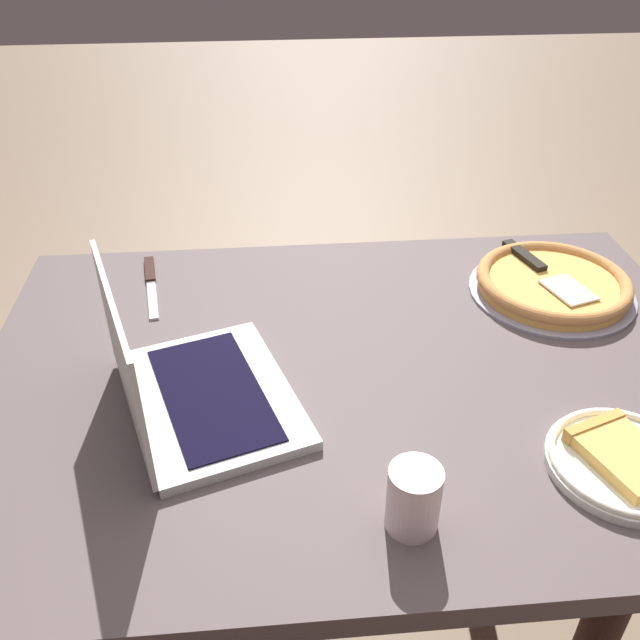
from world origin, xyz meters
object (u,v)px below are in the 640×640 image
(laptop, at_px, (186,385))
(table_knife, at_px, (151,281))
(drink_cup, at_px, (414,498))
(pizza_plate, at_px, (623,460))
(dining_table, at_px, (357,410))
(pizza_tray, at_px, (553,284))

(laptop, bearing_deg, table_knife, -75.18)
(drink_cup, bearing_deg, pizza_plate, -167.40)
(pizza_plate, bearing_deg, laptop, -16.01)
(dining_table, xyz_separation_m, pizza_tray, (-0.42, -0.21, 0.12))
(laptop, distance_m, drink_cup, 0.40)
(laptop, height_order, table_knife, laptop)
(pizza_plate, height_order, drink_cup, drink_cup)
(table_knife, distance_m, drink_cup, 0.78)
(dining_table, distance_m, pizza_tray, 0.49)
(pizza_plate, bearing_deg, table_knife, -38.15)
(dining_table, height_order, pizza_plate, pizza_plate)
(laptop, bearing_deg, drink_cup, 140.60)
(dining_table, bearing_deg, table_knife, -39.68)
(pizza_plate, relative_size, drink_cup, 2.27)
(table_knife, bearing_deg, dining_table, 140.32)
(table_knife, bearing_deg, pizza_tray, 172.09)
(pizza_tray, distance_m, table_knife, 0.82)
(dining_table, relative_size, pizza_plate, 5.86)
(dining_table, relative_size, drink_cup, 13.29)
(dining_table, height_order, laptop, laptop)
(pizza_plate, distance_m, drink_cup, 0.34)
(drink_cup, bearing_deg, pizza_tray, -126.16)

